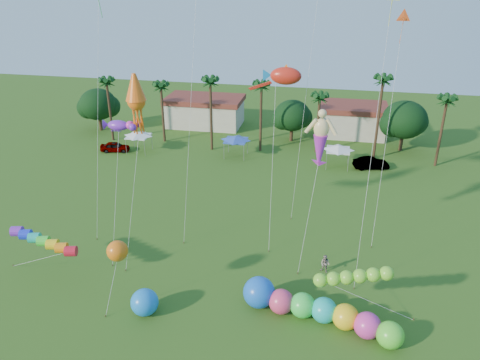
% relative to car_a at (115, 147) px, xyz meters
% --- Properties ---
extents(ground, '(160.00, 160.00, 0.00)m').
position_rel_car_a_xyz_m(ground, '(23.51, -35.45, -0.71)').
color(ground, '#285116').
rests_on(ground, ground).
extents(tree_line, '(69.46, 8.91, 11.00)m').
position_rel_car_a_xyz_m(tree_line, '(27.08, 8.55, 3.57)').
color(tree_line, '#3A2819').
rests_on(tree_line, ground).
extents(buildings_row, '(35.00, 7.00, 4.00)m').
position_rel_car_a_xyz_m(buildings_row, '(20.42, 14.55, 1.29)').
color(buildings_row, beige).
rests_on(buildings_row, ground).
extents(tent_row, '(31.00, 4.00, 0.60)m').
position_rel_car_a_xyz_m(tent_row, '(17.51, 0.88, 2.04)').
color(tent_row, white).
rests_on(tent_row, ground).
extents(car_a, '(4.40, 2.48, 1.41)m').
position_rel_car_a_xyz_m(car_a, '(0.00, 0.00, 0.00)').
color(car_a, '#4C4C54').
rests_on(car_a, ground).
extents(car_b, '(4.83, 2.62, 1.51)m').
position_rel_car_a_xyz_m(car_b, '(35.93, 0.76, 0.05)').
color(car_b, '#4C4C54').
rests_on(car_b, ground).
extents(spectator_b, '(1.00, 0.91, 1.68)m').
position_rel_car_a_xyz_m(spectator_b, '(30.75, -23.77, 0.13)').
color(spectator_b, gray).
rests_on(spectator_b, ground).
extents(caterpillar_inflatable, '(12.19, 5.00, 2.50)m').
position_rel_car_a_xyz_m(caterpillar_inflatable, '(30.11, -30.17, 0.34)').
color(caterpillar_inflatable, '#E33B6B').
rests_on(caterpillar_inflatable, ground).
extents(blue_ball, '(2.13, 2.13, 2.13)m').
position_rel_car_a_xyz_m(blue_ball, '(17.36, -31.94, 0.36)').
color(blue_ball, '#197BE1').
rests_on(blue_ball, ground).
extents(rainbow_tube, '(8.50, 1.75, 3.64)m').
position_rel_car_a_xyz_m(rainbow_tube, '(8.55, -29.51, 2.49)').
color(rainbow_tube, red).
rests_on(rainbow_tube, ground).
extents(green_worm, '(10.14, 1.64, 3.90)m').
position_rel_car_a_xyz_m(green_worm, '(30.41, -29.51, 2.56)').
color(green_worm, '#78D42F').
rests_on(green_worm, ground).
extents(orange_ball_kite, '(2.00, 2.65, 5.84)m').
position_rel_car_a_xyz_m(orange_ball_kite, '(15.30, -31.30, 4.32)').
color(orange_ball_kite, orange).
rests_on(orange_ball_kite, ground).
extents(merman_kite, '(2.43, 5.43, 13.18)m').
position_rel_car_a_xyz_m(merman_kite, '(29.47, -20.15, 10.00)').
color(merman_kite, '#F0CE88').
rests_on(merman_kite, ground).
extents(fish_kite, '(4.51, 7.04, 16.22)m').
position_rel_car_a_xyz_m(fish_kite, '(25.83, -15.67, 14.60)').
color(fish_kite, red).
rests_on(fish_kite, ground).
extents(squid_kite, '(1.75, 4.61, 16.75)m').
position_rel_car_a_xyz_m(squid_kite, '(14.40, -23.35, 13.63)').
color(squid_kite, orange).
rests_on(squid_kite, ground).
extents(lobster_kite, '(3.56, 4.53, 12.79)m').
position_rel_car_a_xyz_m(lobster_kite, '(12.53, -23.32, 11.44)').
color(lobster_kite, purple).
rests_on(lobster_kite, ground).
extents(delta_kite_red, '(1.36, 4.52, 21.21)m').
position_rel_car_a_xyz_m(delta_kite_red, '(35.57, -14.67, 19.55)').
color(delta_kite_red, '#D14817').
rests_on(delta_kite_red, ground).
extents(delta_kite_yellow, '(1.29, 5.05, 23.22)m').
position_rel_car_a_xyz_m(delta_kite_yellow, '(33.80, -21.18, 21.50)').
color(delta_kite_yellow, '#D3E617').
rests_on(delta_kite_yellow, ground).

